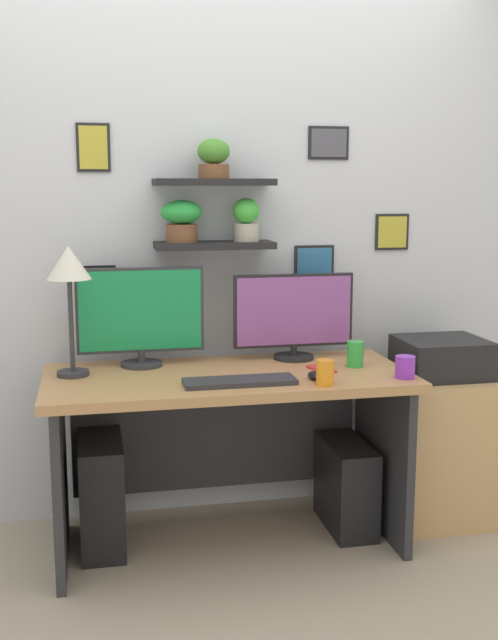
{
  "coord_description": "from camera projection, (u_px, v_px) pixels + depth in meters",
  "views": [
    {
      "loc": [
        -0.55,
        -3.04,
        1.51
      ],
      "look_at": [
        0.1,
        0.05,
        0.96
      ],
      "focal_mm": 43.21,
      "sensor_mm": 36.0,
      "label": 1
    }
  ],
  "objects": [
    {
      "name": "ground_plane",
      "position": [
        229.0,
        543.0,
        3.3
      ],
      "size": [
        8.0,
        8.0,
        0.0
      ],
      "primitive_type": "plane",
      "color": "tan"
    },
    {
      "name": "back_wall_assembly",
      "position": [
        210.0,
        222.0,
        3.49
      ],
      "size": [
        4.4,
        0.24,
        2.7
      ],
      "color": "silver",
      "rests_on": "ground"
    },
    {
      "name": "desk",
      "position": [
        226.0,
        420.0,
        3.26
      ],
      "size": [
        1.5,
        0.68,
        0.75
      ],
      "color": "tan",
      "rests_on": "ground"
    },
    {
      "name": "monitor_left",
      "position": [
        140.0,
        315.0,
        3.28
      ],
      "size": [
        0.54,
        0.18,
        0.42
      ],
      "color": "#2D2D33",
      "rests_on": "desk"
    },
    {
      "name": "monitor_right",
      "position": [
        294.0,
        315.0,
        3.42
      ],
      "size": [
        0.54,
        0.18,
        0.38
      ],
      "color": "black",
      "rests_on": "desk"
    },
    {
      "name": "keyboard",
      "position": [
        240.0,
        381.0,
        3.01
      ],
      "size": [
        0.44,
        0.14,
        0.02
      ],
      "primitive_type": "cube",
      "color": "#2D2D33",
      "rests_on": "desk"
    },
    {
      "name": "computer_mouse",
      "position": [
        315.0,
        375.0,
        3.08
      ],
      "size": [
        0.06,
        0.09,
        0.03
      ],
      "primitive_type": "ellipsoid",
      "color": "black",
      "rests_on": "desk"
    },
    {
      "name": "desk_lamp",
      "position": [
        69.0,
        273.0,
        3.07
      ],
      "size": [
        0.18,
        0.18,
        0.53
      ],
      "color": "#2D2D33",
      "rests_on": "desk"
    },
    {
      "name": "cell_phone",
      "position": [
        321.0,
        369.0,
        3.23
      ],
      "size": [
        0.1,
        0.15,
        0.01
      ],
      "primitive_type": "cube",
      "rotation": [
        0.0,
        0.0,
        0.25
      ],
      "color": "red",
      "rests_on": "desk"
    },
    {
      "name": "coffee_mug",
      "position": [
        405.0,
        367.0,
        3.09
      ],
      "size": [
        0.08,
        0.08,
        0.09
      ],
      "primitive_type": "cylinder",
      "color": "purple",
      "rests_on": "desk"
    },
    {
      "name": "pen_cup",
      "position": [
        325.0,
        372.0,
        2.98
      ],
      "size": [
        0.07,
        0.07,
        0.1
      ],
      "primitive_type": "cylinder",
      "color": "orange",
      "rests_on": "desk"
    },
    {
      "name": "water_cup",
      "position": [
        355.0,
        354.0,
        3.29
      ],
      "size": [
        0.07,
        0.07,
        0.11
      ],
      "primitive_type": "cylinder",
      "color": "green",
      "rests_on": "desk"
    },
    {
      "name": "drawer_cabinet",
      "position": [
        438.0,
        445.0,
        3.56
      ],
      "size": [
        0.44,
        0.5,
        0.66
      ],
      "primitive_type": "cube",
      "color": "tan",
      "rests_on": "ground"
    },
    {
      "name": "printer",
      "position": [
        442.0,
        357.0,
        3.48
      ],
      "size": [
        0.38,
        0.34,
        0.17
      ],
      "primitive_type": "cube",
      "color": "black",
      "rests_on": "drawer_cabinet"
    },
    {
      "name": "computer_tower_left",
      "position": [
        102.0,
        493.0,
        3.24
      ],
      "size": [
        0.18,
        0.4,
        0.47
      ],
      "primitive_type": "cube",
      "color": "black",
      "rests_on": "ground"
    },
    {
      "name": "computer_tower_right",
      "position": [
        346.0,
        485.0,
        3.43
      ],
      "size": [
        0.18,
        0.4,
        0.39
      ],
      "primitive_type": "cube",
      "color": "black",
      "rests_on": "ground"
    }
  ]
}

